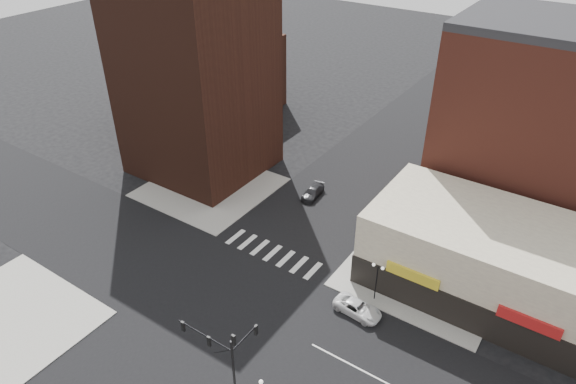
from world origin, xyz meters
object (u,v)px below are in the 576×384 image
Objects in this scene: white_suv at (358,308)px; traffic_signal at (226,351)px; dark_sedan_north at (313,192)px; street_lamp_ne at (377,273)px.

traffic_signal is at bearing 166.79° from white_suv.
dark_sedan_north is at bearing 48.06° from white_suv.
white_suv is at bearing -101.51° from street_lamp_ne.
traffic_signal is 1.85× the size of dark_sedan_north.
white_suv is 1.09× the size of dark_sedan_north.
white_suv is (4.26, 13.34, -4.33)m from traffic_signal.
traffic_signal is 29.93m from dark_sedan_north.
white_suv is 20.21m from dark_sedan_north.
traffic_signal is 1.87× the size of street_lamp_ne.
white_suv is at bearing -52.00° from dark_sedan_north.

